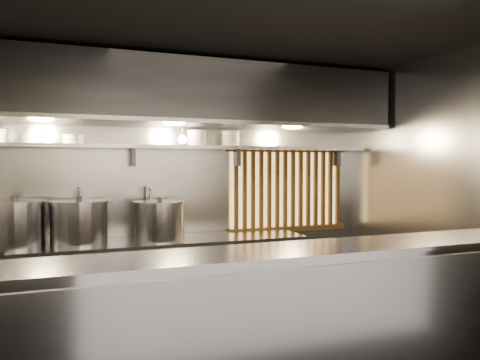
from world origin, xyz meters
TOP-DOWN VIEW (x-y plane):
  - ceiling at (0.00, 0.00)m, footprint 4.50×4.50m
  - wall_back at (0.00, 1.50)m, footprint 4.50×0.00m
  - wall_right at (2.25, 0.00)m, footprint 0.00×3.00m
  - serving_counter at (0.00, -0.96)m, footprint 4.50×0.56m
  - cooking_bench at (-0.30, 1.13)m, footprint 3.00×0.70m
  - bowl_shelf at (0.00, 1.32)m, footprint 4.40×0.34m
  - exhaust_hood at (0.00, 1.10)m, footprint 4.40×0.81m
  - wood_screen at (1.30, 1.45)m, footprint 1.56×0.09m
  - faucet_left at (-1.15, 1.37)m, footprint 0.04×0.30m
  - faucet_right at (-0.45, 1.37)m, footprint 0.04×0.30m
  - pendant_bulb at (-0.10, 1.20)m, footprint 0.09×0.09m
  - stock_pot_left at (-1.75, 1.17)m, footprint 0.63×0.63m
  - stock_pot_mid at (-1.17, 1.17)m, footprint 0.76×0.76m
  - stock_pot_right at (-0.37, 1.10)m, footprint 0.68×0.68m
  - bowl_stack_1 at (-1.59, 1.32)m, footprint 0.22×0.22m
  - bowl_stack_2 at (-1.21, 1.32)m, footprint 0.22×0.22m
  - bowl_stack_3 at (0.09, 1.32)m, footprint 0.22×0.22m
  - bowl_stack_4 at (0.49, 1.32)m, footprint 0.22×0.22m

SIDE VIEW (x-z plane):
  - cooking_bench at x=-0.30m, z-range 0.00..0.90m
  - serving_counter at x=0.00m, z-range 0.00..1.13m
  - stock_pot_right at x=-0.37m, z-range 0.88..1.33m
  - stock_pot_mid at x=-1.17m, z-range 0.88..1.35m
  - stock_pot_left at x=-1.75m, z-range 0.88..1.37m
  - faucet_left at x=-1.15m, z-range 1.06..1.56m
  - faucet_right at x=-0.45m, z-range 1.06..1.56m
  - wood_screen at x=1.30m, z-range 0.86..1.90m
  - wall_back at x=0.00m, z-range -0.85..3.65m
  - wall_right at x=2.25m, z-range -0.10..2.90m
  - bowl_shelf at x=0.00m, z-range 1.86..1.90m
  - bowl_stack_2 at x=-1.21m, z-range 1.90..1.99m
  - bowl_stack_1 at x=-1.59m, z-range 1.90..1.99m
  - pendant_bulb at x=-0.10m, z-range 1.87..2.05m
  - bowl_stack_3 at x=0.09m, z-range 1.90..2.07m
  - bowl_stack_4 at x=0.49m, z-range 1.90..2.07m
  - exhaust_hood at x=0.00m, z-range 2.10..2.75m
  - ceiling at x=0.00m, z-range 2.80..2.80m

